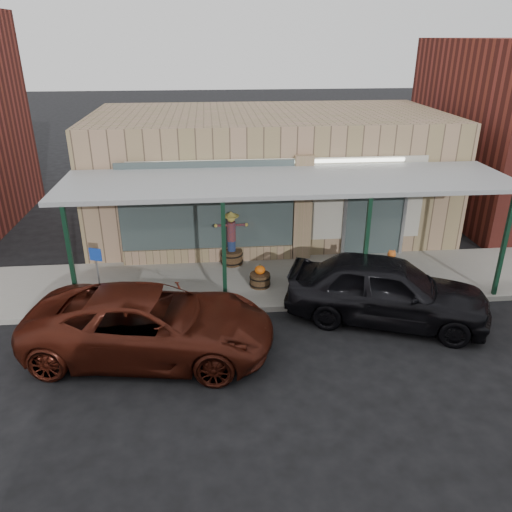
{
  "coord_description": "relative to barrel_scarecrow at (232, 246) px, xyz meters",
  "views": [
    {
      "loc": [
        -2.08,
        -9.18,
        6.6
      ],
      "look_at": [
        -0.96,
        2.6,
        1.35
      ],
      "focal_mm": 35.0,
      "sensor_mm": 36.0,
      "label": 1
    }
  ],
  "objects": [
    {
      "name": "barrel_pumpkin",
      "position": [
        0.71,
        -1.57,
        -0.34
      ],
      "size": [
        0.6,
        0.6,
        0.66
      ],
      "rotation": [
        0.0,
        0.0,
        -0.08
      ],
      "color": "#4C391E",
      "rests_on": "sidewalk"
    },
    {
      "name": "awning",
      "position": [
        1.5,
        -1.24,
        2.29
      ],
      "size": [
        12.0,
        3.0,
        3.04
      ],
      "color": "gray",
      "rests_on": "ground"
    },
    {
      "name": "barrel_scarecrow",
      "position": [
        0.0,
        0.0,
        0.0
      ],
      "size": [
        0.98,
        0.86,
        1.69
      ],
      "rotation": [
        0.0,
        0.0,
        -0.41
      ],
      "color": "#4C391E",
      "rests_on": "sidewalk"
    },
    {
      "name": "car_maroon",
      "position": [
        -2.0,
        -4.31,
        0.03
      ],
      "size": [
        5.75,
        3.29,
        1.51
      ],
      "primitive_type": "imported",
      "rotation": [
        0.0,
        0.0,
        1.42
      ],
      "color": "#48180E",
      "rests_on": "ground"
    },
    {
      "name": "handicap_sign",
      "position": [
        -3.5,
        -2.27,
        0.46
      ],
      "size": [
        0.32,
        0.14,
        1.61
      ],
      "rotation": [
        0.0,
        0.0,
        -0.35
      ],
      "color": "gray",
      "rests_on": "sidewalk"
    },
    {
      "name": "block_buildings_near",
      "position": [
        3.51,
        4.4,
        3.04
      ],
      "size": [
        61.0,
        8.0,
        8.0
      ],
      "color": "maroon",
      "rests_on": "ground"
    },
    {
      "name": "parked_sedan",
      "position": [
        3.68,
        -3.39,
        0.12
      ],
      "size": [
        5.29,
        3.56,
        1.67
      ],
      "rotation": [
        0.0,
        0.0,
        1.22
      ],
      "color": "black",
      "rests_on": "ground"
    },
    {
      "name": "storefront",
      "position": [
        1.5,
        3.37,
        1.37
      ],
      "size": [
        12.0,
        6.25,
        4.2
      ],
      "color": "#97755C",
      "rests_on": "ground"
    },
    {
      "name": "ground",
      "position": [
        1.5,
        -4.8,
        -0.72
      ],
      "size": [
        120.0,
        120.0,
        0.0
      ],
      "primitive_type": "plane",
      "color": "black",
      "rests_on": "ground"
    },
    {
      "name": "sidewalk",
      "position": [
        1.5,
        -1.2,
        -0.65
      ],
      "size": [
        40.0,
        3.2,
        0.15
      ],
      "primitive_type": "cube",
      "color": "gray",
      "rests_on": "ground"
    }
  ]
}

